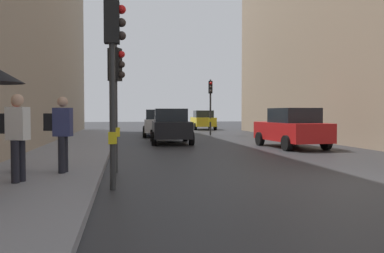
{
  "coord_description": "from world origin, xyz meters",
  "views": [
    {
      "loc": [
        -4.84,
        -7.77,
        1.55
      ],
      "look_at": [
        -2.41,
        6.22,
        1.05
      ],
      "focal_mm": 36.45,
      "sensor_mm": 36.0,
      "label": 1
    }
  ],
  "objects_px": {
    "car_blue_van": "(157,121)",
    "pedestrian_with_grey_backpack": "(61,130)",
    "traffic_light_near_left": "(113,57)",
    "car_dark_suv": "(171,126)",
    "car_white_compact": "(158,123)",
    "pedestrian_in_red_jacket": "(17,131)",
    "traffic_light_far_median": "(210,97)",
    "car_red_sedan": "(292,128)",
    "car_yellow_taxi": "(203,120)",
    "traffic_light_near_right": "(116,84)",
    "pedestrian_with_black_backpack": "(16,132)"
  },
  "relations": [
    {
      "from": "car_blue_van",
      "to": "pedestrian_with_grey_backpack",
      "type": "bearing_deg",
      "value": -100.3
    },
    {
      "from": "traffic_light_near_left",
      "to": "car_dark_suv",
      "type": "distance_m",
      "value": 12.26
    },
    {
      "from": "car_white_compact",
      "to": "pedestrian_in_red_jacket",
      "type": "xyz_separation_m",
      "value": [
        -4.72,
        -16.08,
        0.25
      ]
    },
    {
      "from": "car_dark_suv",
      "to": "car_blue_van",
      "type": "bearing_deg",
      "value": 88.64
    },
    {
      "from": "car_dark_suv",
      "to": "pedestrian_with_grey_backpack",
      "type": "relative_size",
      "value": 2.42
    },
    {
      "from": "car_dark_suv",
      "to": "pedestrian_with_grey_backpack",
      "type": "distance_m",
      "value": 11.08
    },
    {
      "from": "traffic_light_far_median",
      "to": "car_red_sedan",
      "type": "bearing_deg",
      "value": -81.19
    },
    {
      "from": "traffic_light_far_median",
      "to": "car_yellow_taxi",
      "type": "xyz_separation_m",
      "value": [
        1.39,
        9.42,
        -1.75
      ]
    },
    {
      "from": "traffic_light_near_left",
      "to": "pedestrian_in_red_jacket",
      "type": "bearing_deg",
      "value": 142.04
    },
    {
      "from": "traffic_light_near_right",
      "to": "car_blue_van",
      "type": "relative_size",
      "value": 0.77
    },
    {
      "from": "traffic_light_far_median",
      "to": "pedestrian_with_grey_backpack",
      "type": "xyz_separation_m",
      "value": [
        -7.25,
        -16.59,
        -1.47
      ]
    },
    {
      "from": "car_dark_suv",
      "to": "car_yellow_taxi",
      "type": "bearing_deg",
      "value": 72.73
    },
    {
      "from": "car_red_sedan",
      "to": "car_white_compact",
      "type": "distance_m",
      "value": 10.88
    },
    {
      "from": "traffic_light_near_left",
      "to": "car_dark_suv",
      "type": "xyz_separation_m",
      "value": [
        2.54,
        11.86,
        -1.79
      ]
    },
    {
      "from": "pedestrian_with_grey_backpack",
      "to": "car_yellow_taxi",
      "type": "bearing_deg",
      "value": 71.64
    },
    {
      "from": "traffic_light_near_left",
      "to": "car_white_compact",
      "type": "relative_size",
      "value": 0.9
    },
    {
      "from": "traffic_light_near_right",
      "to": "car_yellow_taxi",
      "type": "bearing_deg",
      "value": 73.61
    },
    {
      "from": "traffic_light_far_median",
      "to": "car_red_sedan",
      "type": "xyz_separation_m",
      "value": [
        1.51,
        -9.77,
        -1.75
      ]
    },
    {
      "from": "traffic_light_near_left",
      "to": "car_blue_van",
      "type": "height_order",
      "value": "traffic_light_near_left"
    },
    {
      "from": "car_red_sedan",
      "to": "pedestrian_with_grey_backpack",
      "type": "height_order",
      "value": "pedestrian_with_grey_backpack"
    },
    {
      "from": "car_red_sedan",
      "to": "car_yellow_taxi",
      "type": "height_order",
      "value": "same"
    },
    {
      "from": "pedestrian_with_grey_backpack",
      "to": "traffic_light_near_right",
      "type": "bearing_deg",
      "value": 35.21
    },
    {
      "from": "pedestrian_with_black_backpack",
      "to": "traffic_light_far_median",
      "type": "bearing_deg",
      "value": 65.89
    },
    {
      "from": "car_red_sedan",
      "to": "car_dark_suv",
      "type": "height_order",
      "value": "same"
    },
    {
      "from": "traffic_light_near_right",
      "to": "pedestrian_in_red_jacket",
      "type": "relative_size",
      "value": 1.87
    },
    {
      "from": "traffic_light_far_median",
      "to": "car_white_compact",
      "type": "relative_size",
      "value": 0.89
    },
    {
      "from": "car_dark_suv",
      "to": "traffic_light_near_right",
      "type": "bearing_deg",
      "value": -104.93
    },
    {
      "from": "pedestrian_with_grey_backpack",
      "to": "car_blue_van",
      "type": "bearing_deg",
      "value": 79.7
    },
    {
      "from": "car_yellow_taxi",
      "to": "car_red_sedan",
      "type": "bearing_deg",
      "value": -89.62
    },
    {
      "from": "car_blue_van",
      "to": "pedestrian_with_black_backpack",
      "type": "bearing_deg",
      "value": -101.43
    },
    {
      "from": "traffic_light_near_right",
      "to": "pedestrian_with_grey_backpack",
      "type": "bearing_deg",
      "value": -144.79
    },
    {
      "from": "car_red_sedan",
      "to": "car_white_compact",
      "type": "bearing_deg",
      "value": 117.94
    },
    {
      "from": "traffic_light_near_left",
      "to": "car_red_sedan",
      "type": "relative_size",
      "value": 0.9
    },
    {
      "from": "traffic_light_near_right",
      "to": "traffic_light_near_left",
      "type": "distance_m",
      "value": 2.35
    },
    {
      "from": "traffic_light_near_right",
      "to": "traffic_light_far_median",
      "type": "relative_size",
      "value": 0.87
    },
    {
      "from": "car_blue_van",
      "to": "pedestrian_with_black_backpack",
      "type": "distance_m",
      "value": 24.0
    },
    {
      "from": "car_dark_suv",
      "to": "car_white_compact",
      "type": "relative_size",
      "value": 1.0
    },
    {
      "from": "car_red_sedan",
      "to": "car_white_compact",
      "type": "xyz_separation_m",
      "value": [
        -5.1,
        9.61,
        0.0
      ]
    },
    {
      "from": "car_red_sedan",
      "to": "car_yellow_taxi",
      "type": "xyz_separation_m",
      "value": [
        -0.13,
        19.19,
        0.0
      ]
    },
    {
      "from": "car_red_sedan",
      "to": "pedestrian_in_red_jacket",
      "type": "height_order",
      "value": "pedestrian_in_red_jacket"
    },
    {
      "from": "car_dark_suv",
      "to": "pedestrian_in_red_jacket",
      "type": "xyz_separation_m",
      "value": [
        -4.84,
        -10.06,
        0.25
      ]
    },
    {
      "from": "car_blue_van",
      "to": "pedestrian_with_grey_backpack",
      "type": "relative_size",
      "value": 2.42
    },
    {
      "from": "traffic_light_far_median",
      "to": "car_dark_suv",
      "type": "relative_size",
      "value": 0.89
    },
    {
      "from": "pedestrian_with_black_backpack",
      "to": "car_blue_van",
      "type": "bearing_deg",
      "value": 78.57
    },
    {
      "from": "traffic_light_near_right",
      "to": "traffic_light_far_median",
      "type": "height_order",
      "value": "traffic_light_far_median"
    },
    {
      "from": "car_dark_suv",
      "to": "pedestrian_with_black_backpack",
      "type": "relative_size",
      "value": 2.42
    },
    {
      "from": "car_red_sedan",
      "to": "pedestrian_in_red_jacket",
      "type": "bearing_deg",
      "value": -146.62
    },
    {
      "from": "car_white_compact",
      "to": "pedestrian_in_red_jacket",
      "type": "relative_size",
      "value": 2.43
    },
    {
      "from": "traffic_light_near_right",
      "to": "pedestrian_with_grey_backpack",
      "type": "height_order",
      "value": "traffic_light_near_right"
    },
    {
      "from": "traffic_light_far_median",
      "to": "car_yellow_taxi",
      "type": "height_order",
      "value": "traffic_light_far_median"
    }
  ]
}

